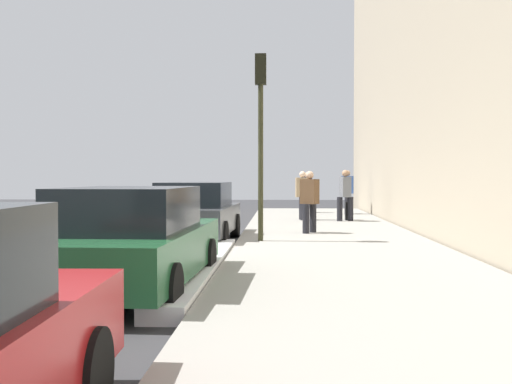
{
  "coord_description": "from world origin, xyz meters",
  "views": [
    {
      "loc": [
        -14.57,
        -2.04,
        1.67
      ],
      "look_at": [
        0.07,
        -1.43,
        1.28
      ],
      "focal_mm": 42.71,
      "sensor_mm": 36.0,
      "label": 1
    }
  ],
  "objects_px": {
    "traffic_light_pole": "(261,115)",
    "rolling_suitcase": "(348,211)",
    "pedestrian_brown_coat": "(310,200)",
    "pedestrian_tan_coat": "(302,194)",
    "parked_car_charcoal": "(196,212)",
    "pedestrian_blue_coat": "(347,191)",
    "parked_car_green": "(132,240)",
    "pedestrian_grey_coat": "(345,194)",
    "pedestrian_navy_coat": "(306,191)"
  },
  "relations": [
    {
      "from": "parked_car_green",
      "to": "parked_car_charcoal",
      "type": "relative_size",
      "value": 1.09
    },
    {
      "from": "pedestrian_blue_coat",
      "to": "pedestrian_grey_coat",
      "type": "distance_m",
      "value": 3.94
    },
    {
      "from": "pedestrian_brown_coat",
      "to": "pedestrian_grey_coat",
      "type": "xyz_separation_m",
      "value": [
        4.37,
        -1.4,
        0.04
      ]
    },
    {
      "from": "pedestrian_blue_coat",
      "to": "pedestrian_navy_coat",
      "type": "height_order",
      "value": "pedestrian_blue_coat"
    },
    {
      "from": "pedestrian_navy_coat",
      "to": "pedestrian_blue_coat",
      "type": "bearing_deg",
      "value": -116.89
    },
    {
      "from": "pedestrian_navy_coat",
      "to": "pedestrian_brown_coat",
      "type": "bearing_deg",
      "value": 178.33
    },
    {
      "from": "parked_car_charcoal",
      "to": "pedestrian_grey_coat",
      "type": "distance_m",
      "value": 6.94
    },
    {
      "from": "parked_car_green",
      "to": "pedestrian_grey_coat",
      "type": "distance_m",
      "value": 12.83
    },
    {
      "from": "pedestrian_navy_coat",
      "to": "rolling_suitcase",
      "type": "bearing_deg",
      "value": -163.18
    },
    {
      "from": "rolling_suitcase",
      "to": "pedestrian_tan_coat",
      "type": "bearing_deg",
      "value": 89.09
    },
    {
      "from": "pedestrian_grey_coat",
      "to": "traffic_light_pole",
      "type": "relative_size",
      "value": 0.4
    },
    {
      "from": "pedestrian_grey_coat",
      "to": "parked_car_green",
      "type": "bearing_deg",
      "value": 160.58
    },
    {
      "from": "parked_car_green",
      "to": "pedestrian_navy_coat",
      "type": "distance_m",
      "value": 17.13
    },
    {
      "from": "parked_car_green",
      "to": "pedestrian_tan_coat",
      "type": "distance_m",
      "value": 12.89
    },
    {
      "from": "pedestrian_brown_coat",
      "to": "pedestrian_tan_coat",
      "type": "xyz_separation_m",
      "value": [
        4.84,
        0.02,
        0.02
      ]
    },
    {
      "from": "parked_car_charcoal",
      "to": "pedestrian_tan_coat",
      "type": "relative_size",
      "value": 2.48
    },
    {
      "from": "parked_car_charcoal",
      "to": "traffic_light_pole",
      "type": "distance_m",
      "value": 3.02
    },
    {
      "from": "pedestrian_grey_coat",
      "to": "parked_car_charcoal",
      "type": "bearing_deg",
      "value": 141.64
    },
    {
      "from": "pedestrian_navy_coat",
      "to": "pedestrian_brown_coat",
      "type": "xyz_separation_m",
      "value": [
        -9.1,
        0.27,
        -0.0
      ]
    },
    {
      "from": "pedestrian_navy_coat",
      "to": "pedestrian_brown_coat",
      "type": "distance_m",
      "value": 9.11
    },
    {
      "from": "pedestrian_navy_coat",
      "to": "pedestrian_grey_coat",
      "type": "height_order",
      "value": "pedestrian_grey_coat"
    },
    {
      "from": "parked_car_green",
      "to": "pedestrian_tan_coat",
      "type": "xyz_separation_m",
      "value": [
        12.57,
        -2.84,
        0.29
      ]
    },
    {
      "from": "parked_car_green",
      "to": "pedestrian_blue_coat",
      "type": "bearing_deg",
      "value": -16.57
    },
    {
      "from": "parked_car_green",
      "to": "pedestrian_navy_coat",
      "type": "relative_size",
      "value": 2.77
    },
    {
      "from": "pedestrian_navy_coat",
      "to": "pedestrian_grey_coat",
      "type": "bearing_deg",
      "value": -166.52
    },
    {
      "from": "pedestrian_tan_coat",
      "to": "pedestrian_grey_coat",
      "type": "bearing_deg",
      "value": -108.37
    },
    {
      "from": "pedestrian_grey_coat",
      "to": "pedestrian_navy_coat",
      "type": "bearing_deg",
      "value": 13.48
    },
    {
      "from": "pedestrian_navy_coat",
      "to": "rolling_suitcase",
      "type": "height_order",
      "value": "pedestrian_navy_coat"
    },
    {
      "from": "pedestrian_blue_coat",
      "to": "pedestrian_navy_coat",
      "type": "distance_m",
      "value": 1.83
    },
    {
      "from": "parked_car_charcoal",
      "to": "pedestrian_navy_coat",
      "type": "distance_m",
      "value": 10.66
    },
    {
      "from": "pedestrian_blue_coat",
      "to": "pedestrian_grey_coat",
      "type": "height_order",
      "value": "pedestrian_blue_coat"
    },
    {
      "from": "traffic_light_pole",
      "to": "rolling_suitcase",
      "type": "height_order",
      "value": "traffic_light_pole"
    },
    {
      "from": "pedestrian_navy_coat",
      "to": "traffic_light_pole",
      "type": "xyz_separation_m",
      "value": [
        -11.13,
        1.5,
        2.06
      ]
    },
    {
      "from": "pedestrian_brown_coat",
      "to": "pedestrian_tan_coat",
      "type": "distance_m",
      "value": 4.84
    },
    {
      "from": "rolling_suitcase",
      "to": "pedestrian_brown_coat",
      "type": "bearing_deg",
      "value": 162.02
    },
    {
      "from": "pedestrian_blue_coat",
      "to": "pedestrian_navy_coat",
      "type": "relative_size",
      "value": 1.05
    },
    {
      "from": "pedestrian_tan_coat",
      "to": "rolling_suitcase",
      "type": "bearing_deg",
      "value": -90.91
    },
    {
      "from": "pedestrian_navy_coat",
      "to": "pedestrian_tan_coat",
      "type": "height_order",
      "value": "pedestrian_tan_coat"
    },
    {
      "from": "pedestrian_navy_coat",
      "to": "parked_car_green",
      "type": "bearing_deg",
      "value": 169.46
    },
    {
      "from": "pedestrian_brown_coat",
      "to": "pedestrian_grey_coat",
      "type": "distance_m",
      "value": 4.59
    },
    {
      "from": "parked_car_charcoal",
      "to": "pedestrian_tan_coat",
      "type": "height_order",
      "value": "pedestrian_tan_coat"
    },
    {
      "from": "parked_car_charcoal",
      "to": "pedestrian_grey_coat",
      "type": "relative_size",
      "value": 2.43
    },
    {
      "from": "parked_car_charcoal",
      "to": "pedestrian_navy_coat",
      "type": "bearing_deg",
      "value": -17.3
    },
    {
      "from": "pedestrian_brown_coat",
      "to": "pedestrian_tan_coat",
      "type": "height_order",
      "value": "pedestrian_tan_coat"
    },
    {
      "from": "parked_car_green",
      "to": "pedestrian_grey_coat",
      "type": "relative_size",
      "value": 2.66
    },
    {
      "from": "parked_car_green",
      "to": "parked_car_charcoal",
      "type": "xyz_separation_m",
      "value": [
        6.66,
        0.04,
        -0.0
      ]
    },
    {
      "from": "parked_car_charcoal",
      "to": "pedestrian_blue_coat",
      "type": "relative_size",
      "value": 2.4
    },
    {
      "from": "pedestrian_navy_coat",
      "to": "pedestrian_grey_coat",
      "type": "relative_size",
      "value": 0.96
    },
    {
      "from": "pedestrian_brown_coat",
      "to": "traffic_light_pole",
      "type": "distance_m",
      "value": 3.14
    },
    {
      "from": "rolling_suitcase",
      "to": "pedestrian_blue_coat",
      "type": "bearing_deg",
      "value": -5.54
    }
  ]
}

